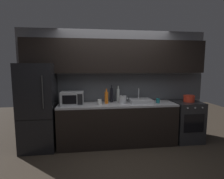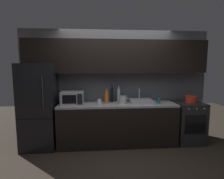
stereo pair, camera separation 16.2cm
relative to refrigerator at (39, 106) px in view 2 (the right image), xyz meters
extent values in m
plane|color=#2D261E|center=(1.63, -0.90, -0.87)|extent=(10.00, 10.00, 0.00)
cube|color=slate|center=(1.63, 0.40, 0.38)|extent=(4.24, 0.10, 2.50)
cube|color=#4C4F54|center=(1.63, 0.35, 0.33)|extent=(4.24, 0.01, 0.60)
cube|color=black|center=(1.63, 0.18, 1.03)|extent=(3.90, 0.34, 0.70)
cube|color=black|center=(1.63, 0.00, -0.44)|extent=(2.50, 0.60, 0.86)
cube|color=#9E9EA3|center=(1.63, 0.00, 0.01)|extent=(2.50, 0.60, 0.04)
cube|color=black|center=(0.00, 0.00, 0.00)|extent=(0.68, 0.66, 1.74)
cube|color=black|center=(0.00, -0.33, -0.17)|extent=(0.67, 0.00, 0.01)
cylinder|color=#333333|center=(0.19, -0.35, 0.35)|extent=(0.02, 0.02, 0.61)
cube|color=#232326|center=(3.22, 0.00, -0.42)|extent=(0.60, 0.60, 0.90)
cube|color=black|center=(3.22, -0.30, -0.38)|extent=(0.45, 0.01, 0.40)
cylinder|color=#B2B2B7|center=(3.05, -0.31, -0.04)|extent=(0.03, 0.02, 0.03)
cylinder|color=#B2B2B7|center=(3.22, -0.31, -0.04)|extent=(0.03, 0.02, 0.03)
cylinder|color=#B2B2B7|center=(3.38, -0.31, -0.04)|extent=(0.03, 0.02, 0.03)
cube|color=#A8AAAF|center=(0.68, 0.02, 0.16)|extent=(0.46, 0.34, 0.27)
cube|color=black|center=(0.64, -0.15, 0.16)|extent=(0.28, 0.01, 0.18)
cube|color=black|center=(0.85, -0.15, 0.16)|extent=(0.10, 0.01, 0.22)
cube|color=#ADAFB5|center=(2.13, 0.03, 0.07)|extent=(0.48, 0.38, 0.08)
cylinder|color=silver|center=(2.13, 0.16, 0.22)|extent=(0.02, 0.02, 0.22)
cylinder|color=#B7BABF|center=(1.74, 0.00, 0.11)|extent=(0.16, 0.16, 0.17)
sphere|color=black|center=(1.74, 0.00, 0.21)|extent=(0.02, 0.02, 0.02)
cone|color=#B7BABF|center=(1.84, 0.00, 0.14)|extent=(0.03, 0.03, 0.05)
cylinder|color=black|center=(1.52, 0.19, 0.18)|extent=(0.06, 0.06, 0.31)
cylinder|color=black|center=(1.52, 0.19, 0.37)|extent=(0.02, 0.02, 0.07)
cylinder|color=orange|center=(1.39, 0.04, 0.15)|extent=(0.08, 0.08, 0.25)
cylinder|color=orange|center=(1.39, 0.04, 0.31)|extent=(0.03, 0.03, 0.07)
cylinder|color=silver|center=(1.67, 0.22, 0.17)|extent=(0.07, 0.07, 0.29)
cylinder|color=silver|center=(1.67, 0.22, 0.35)|extent=(0.03, 0.03, 0.07)
cylinder|color=#19666B|center=(2.51, -0.05, 0.08)|extent=(0.08, 0.08, 0.10)
cylinder|color=silver|center=(1.24, -0.06, 0.08)|extent=(0.08, 0.08, 0.11)
cylinder|color=red|center=(3.26, 0.00, 0.09)|extent=(0.24, 0.24, 0.13)
cylinder|color=red|center=(3.26, 0.00, 0.16)|extent=(0.24, 0.24, 0.02)
camera|label=1|loc=(1.04, -3.68, 0.80)|focal=28.44mm
camera|label=2|loc=(1.20, -3.70, 0.80)|focal=28.44mm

